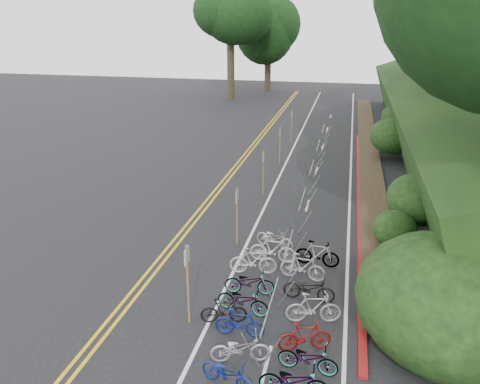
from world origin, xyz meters
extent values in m
plane|color=black|center=(0.00, 0.00, 0.00)|extent=(120.00, 120.00, 0.00)
cube|color=gold|center=(-2.15, 10.00, 0.00)|extent=(0.12, 80.00, 0.01)
cube|color=gold|center=(-1.85, 10.00, 0.00)|extent=(0.12, 80.00, 0.01)
cube|color=silver|center=(1.00, 10.00, 0.00)|extent=(0.12, 80.00, 0.01)
cube|color=silver|center=(5.20, 10.00, 0.00)|extent=(0.12, 80.00, 0.01)
cube|color=silver|center=(3.10, -2.00, 0.00)|extent=(0.10, 1.60, 0.01)
cube|color=silver|center=(3.10, 4.00, 0.00)|extent=(0.10, 1.60, 0.01)
cube|color=silver|center=(3.10, 10.00, 0.00)|extent=(0.10, 1.60, 0.01)
cube|color=silver|center=(3.10, 16.00, 0.00)|extent=(0.10, 1.60, 0.01)
cube|color=silver|center=(3.10, 22.00, 0.00)|extent=(0.10, 1.60, 0.01)
cube|color=silver|center=(3.10, 28.00, 0.00)|extent=(0.10, 1.60, 0.01)
cube|color=silver|center=(3.10, 34.00, 0.00)|extent=(0.10, 1.60, 0.01)
cube|color=maroon|center=(5.70, 12.00, 0.05)|extent=(0.25, 28.00, 0.10)
cube|color=black|center=(13.50, 22.00, 2.80)|extent=(12.32, 44.00, 9.11)
cube|color=#382819|center=(6.40, 22.00, 0.08)|extent=(1.40, 44.00, 0.16)
ellipsoid|color=#284C19|center=(7.20, 3.00, 1.04)|extent=(2.00, 2.80, 1.60)
ellipsoid|color=#284C19|center=(8.00, 8.00, 1.55)|extent=(2.60, 3.64, 2.08)
ellipsoid|color=#284C19|center=(9.20, 14.00, 1.99)|extent=(2.20, 3.08, 1.76)
ellipsoid|color=#284C19|center=(7.80, 20.00, 1.56)|extent=(3.00, 4.20, 2.40)
ellipsoid|color=#284C19|center=(8.50, 26.00, 1.73)|extent=(2.40, 3.36, 1.92)
ellipsoid|color=#284C19|center=(9.80, 30.00, 2.41)|extent=(2.80, 3.92, 2.24)
ellipsoid|color=#284C19|center=(7.00, 6.00, 0.90)|extent=(1.80, 2.52, 1.44)
ellipsoid|color=#284C19|center=(10.00, 18.00, 2.60)|extent=(3.20, 4.48, 2.56)
ellipsoid|color=black|center=(8.00, 0.50, 1.21)|extent=(5.28, 6.16, 3.52)
cylinder|color=#2D2319|center=(12.50, 28.00, 6.25)|extent=(0.87, 0.87, 6.91)
cylinder|color=#2D2319|center=(15.00, 36.00, 7.45)|extent=(0.92, 0.92, 7.90)
cylinder|color=#2D2319|center=(-9.00, 42.00, 3.21)|extent=(0.84, 0.84, 6.42)
ellipsoid|color=black|center=(-9.00, 42.00, 9.05)|extent=(8.77, 8.77, 8.34)
cylinder|color=#2D2319|center=(-6.00, 50.00, 2.96)|extent=(0.82, 0.82, 5.92)
ellipsoid|color=black|center=(-6.00, 50.00, 8.23)|extent=(7.68, 7.68, 7.29)
cylinder|color=gray|center=(2.96, -0.68, 1.05)|extent=(0.05, 3.15, 0.05)
cylinder|color=gray|center=(2.68, -2.15, 0.52)|extent=(0.53, 0.04, 1.03)
cylinder|color=gray|center=(3.24, -2.15, 0.52)|extent=(0.53, 0.04, 1.03)
cylinder|color=gray|center=(2.68, 0.80, 0.52)|extent=(0.53, 0.04, 1.03)
cylinder|color=gray|center=(3.24, 0.80, 0.52)|extent=(0.53, 0.04, 1.03)
cylinder|color=gray|center=(3.00, 3.00, 1.15)|extent=(0.05, 3.00, 0.05)
cylinder|color=gray|center=(2.72, 1.60, 0.57)|extent=(0.58, 0.04, 1.13)
cylinder|color=gray|center=(3.28, 1.60, 0.57)|extent=(0.58, 0.04, 1.13)
cylinder|color=gray|center=(2.72, 4.40, 0.57)|extent=(0.58, 0.04, 1.13)
cylinder|color=gray|center=(3.28, 4.40, 0.57)|extent=(0.58, 0.04, 1.13)
cylinder|color=gray|center=(3.00, 8.00, 1.15)|extent=(0.05, 3.00, 0.05)
cylinder|color=gray|center=(2.72, 6.60, 0.57)|extent=(0.58, 0.04, 1.13)
cylinder|color=gray|center=(3.28, 6.60, 0.57)|extent=(0.58, 0.04, 1.13)
cylinder|color=gray|center=(2.72, 9.40, 0.57)|extent=(0.58, 0.04, 1.13)
cylinder|color=gray|center=(3.28, 9.40, 0.57)|extent=(0.58, 0.04, 1.13)
cylinder|color=gray|center=(3.00, 13.00, 1.15)|extent=(0.05, 3.00, 0.05)
cylinder|color=gray|center=(2.72, 11.60, 0.57)|extent=(0.58, 0.04, 1.13)
cylinder|color=gray|center=(3.28, 11.60, 0.57)|extent=(0.58, 0.04, 1.13)
cylinder|color=gray|center=(2.72, 14.40, 0.57)|extent=(0.58, 0.04, 1.13)
cylinder|color=gray|center=(3.28, 14.40, 0.57)|extent=(0.58, 0.04, 1.13)
cylinder|color=gray|center=(3.00, 18.00, 1.15)|extent=(0.05, 3.00, 0.05)
cylinder|color=gray|center=(2.72, 16.60, 0.57)|extent=(0.58, 0.04, 1.13)
cylinder|color=gray|center=(3.28, 16.60, 0.57)|extent=(0.58, 0.04, 1.13)
cylinder|color=gray|center=(2.72, 19.40, 0.57)|extent=(0.58, 0.04, 1.13)
cylinder|color=gray|center=(3.28, 19.40, 0.57)|extent=(0.58, 0.04, 1.13)
cylinder|color=gray|center=(3.00, 23.00, 1.15)|extent=(0.05, 3.00, 0.05)
cylinder|color=gray|center=(2.72, 21.60, 0.57)|extent=(0.58, 0.04, 1.13)
cylinder|color=gray|center=(3.28, 21.60, 0.57)|extent=(0.58, 0.04, 1.13)
cylinder|color=gray|center=(2.72, 24.40, 0.57)|extent=(0.58, 0.04, 1.13)
cylinder|color=gray|center=(3.28, 24.40, 0.57)|extent=(0.58, 0.04, 1.13)
cylinder|color=brown|center=(0.40, -0.65, 1.34)|extent=(0.08, 0.08, 2.69)
cube|color=silver|center=(0.40, -0.65, 2.34)|extent=(0.02, 0.40, 0.50)
cylinder|color=brown|center=(0.60, 5.00, 1.25)|extent=(0.08, 0.08, 2.50)
cube|color=silver|center=(0.60, 5.00, 2.15)|extent=(0.02, 0.40, 0.50)
cylinder|color=brown|center=(0.60, 11.00, 1.25)|extent=(0.08, 0.08, 2.50)
cube|color=silver|center=(0.60, 11.00, 2.15)|extent=(0.02, 0.40, 0.50)
cylinder|color=brown|center=(0.60, 17.00, 1.25)|extent=(0.08, 0.08, 2.50)
cube|color=silver|center=(0.60, 17.00, 2.15)|extent=(0.02, 0.40, 0.50)
cylinder|color=brown|center=(0.60, 23.00, 1.25)|extent=(0.08, 0.08, 2.50)
cube|color=silver|center=(0.60, 23.00, 2.15)|extent=(0.02, 0.40, 0.50)
imported|color=black|center=(1.46, -0.42, 0.44)|extent=(0.79, 1.52, 0.88)
imported|color=navy|center=(2.26, -3.04, 0.42)|extent=(1.04, 1.69, 0.84)
imported|color=slate|center=(3.96, -2.96, 0.47)|extent=(0.67, 1.80, 0.93)
imported|color=#9E9EA3|center=(2.36, -2.03, 0.44)|extent=(1.02, 1.76, 0.87)
imported|color=slate|center=(4.23, -2.01, 0.43)|extent=(0.72, 1.68, 0.86)
imported|color=navy|center=(2.10, -0.96, 0.46)|extent=(0.48, 1.54, 0.92)
imported|color=maroon|center=(4.06, -1.16, 0.47)|extent=(0.96, 1.63, 0.94)
imported|color=slate|center=(1.93, 0.23, 0.46)|extent=(0.93, 1.85, 0.93)
imported|color=#9E9EA3|center=(4.19, 0.23, 0.53)|extent=(0.87, 1.82, 1.05)
imported|color=slate|center=(1.90, 1.37, 0.46)|extent=(0.78, 1.79, 0.91)
imported|color=black|center=(3.94, 1.44, 0.46)|extent=(0.71, 1.79, 0.92)
imported|color=beige|center=(1.76, 2.74, 0.53)|extent=(0.78, 1.83, 1.07)
imported|color=#9E9EA3|center=(3.59, 2.76, 0.51)|extent=(0.69, 1.75, 1.02)
imported|color=beige|center=(2.32, 3.79, 0.55)|extent=(0.51, 1.82, 1.09)
imported|color=slate|center=(4.03, 3.90, 0.51)|extent=(0.63, 1.74, 1.02)
imported|color=#9E9EA3|center=(2.20, 5.01, 0.44)|extent=(1.10, 1.79, 0.89)
camera|label=1|loc=(4.76, -12.35, 8.98)|focal=35.00mm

